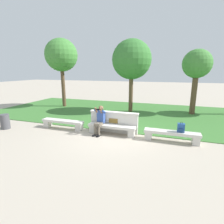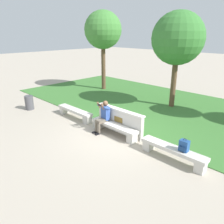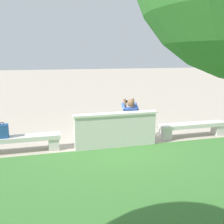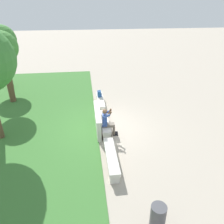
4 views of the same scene
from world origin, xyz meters
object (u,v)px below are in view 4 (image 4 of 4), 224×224
(tree_far_back, at_px, (2,40))
(trash_bin, at_px, (158,216))
(bench_mid, at_px, (100,101))
(person_photographer, at_px, (107,121))
(bench_near, at_px, (105,123))
(bench_main, at_px, (111,157))
(backpack, at_px, (99,94))
(tree_behind_wall, at_px, (2,49))

(tree_far_back, distance_m, trash_bin, 14.28)
(bench_mid, height_order, person_photographer, person_photographer)
(bench_near, relative_size, trash_bin, 2.98)
(bench_mid, xyz_separation_m, tree_far_back, (3.98, 6.18, 2.98))
(bench_near, height_order, tree_far_back, tree_far_back)
(person_photographer, xyz_separation_m, trash_bin, (-4.86, -0.88, -0.36))
(bench_near, distance_m, tree_far_back, 9.53)
(bench_main, height_order, tree_far_back, tree_far_back)
(backpack, bearing_deg, trash_bin, -173.35)
(bench_mid, height_order, trash_bin, trash_bin)
(bench_near, distance_m, backpack, 3.00)
(bench_main, distance_m, bench_near, 2.63)
(bench_near, bearing_deg, person_photographer, -171.92)
(person_photographer, bearing_deg, bench_mid, 1.39)
(bench_mid, bearing_deg, person_photographer, -178.61)
(bench_mid, xyz_separation_m, tree_behind_wall, (1.30, 5.38, 2.91))
(bench_near, xyz_separation_m, tree_behind_wall, (3.93, 5.38, 2.91))
(bench_mid, relative_size, person_photographer, 1.70)
(trash_bin, bearing_deg, bench_main, 18.98)
(bench_main, relative_size, backpack, 5.23)
(bench_near, height_order, tree_behind_wall, tree_behind_wall)
(tree_behind_wall, relative_size, trash_bin, 5.65)
(bench_near, bearing_deg, tree_behind_wall, 53.85)
(bench_main, bearing_deg, tree_behind_wall, 39.33)
(bench_mid, xyz_separation_m, backpack, (0.34, 0.02, 0.32))
(person_photographer, bearing_deg, bench_main, 177.88)
(trash_bin, bearing_deg, bench_mid, 6.76)
(trash_bin, bearing_deg, person_photographer, 10.22)
(tree_behind_wall, height_order, tree_far_back, tree_far_back)
(backpack, bearing_deg, bench_main, -179.76)
(bench_main, xyz_separation_m, backpack, (5.61, 0.02, 0.32))
(bench_near, xyz_separation_m, bench_mid, (2.63, 0.00, 0.00))
(bench_near, xyz_separation_m, tree_far_back, (6.61, 6.18, 2.98))
(person_photographer, bearing_deg, backpack, 1.64)
(bench_near, relative_size, tree_far_back, 0.52)
(bench_near, height_order, backpack, backpack)
(bench_main, bearing_deg, tree_far_back, 33.77)
(trash_bin, bearing_deg, tree_behind_wall, 34.15)
(bench_main, distance_m, person_photographer, 2.13)
(backpack, xyz_separation_m, tree_far_back, (3.63, 6.16, 2.66))
(bench_near, height_order, bench_mid, same)
(bench_main, relative_size, bench_mid, 1.00)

